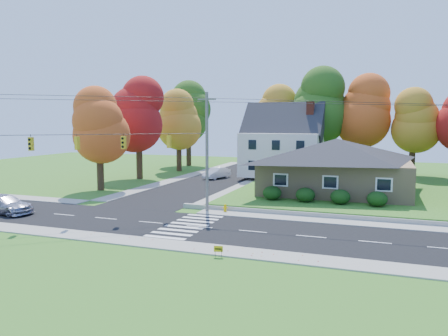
% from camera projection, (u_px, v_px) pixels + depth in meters
% --- Properties ---
extents(ground, '(120.00, 120.00, 0.00)m').
position_uv_depth(ground, '(199.00, 227.00, 31.51)').
color(ground, '#3D7923').
extents(road_main, '(90.00, 8.00, 0.02)m').
position_uv_depth(road_main, '(199.00, 227.00, 31.51)').
color(road_main, black).
rests_on(road_main, ground).
extents(road_cross, '(8.00, 44.00, 0.02)m').
position_uv_depth(road_cross, '(220.00, 178.00, 58.53)').
color(road_cross, black).
rests_on(road_cross, ground).
extents(sidewalk_north, '(90.00, 2.00, 0.08)m').
position_uv_depth(sidewalk_north, '(223.00, 213.00, 36.19)').
color(sidewalk_north, '#9C9A90').
rests_on(sidewalk_north, ground).
extents(sidewalk_south, '(90.00, 2.00, 0.08)m').
position_uv_depth(sidewalk_south, '(168.00, 245.00, 26.83)').
color(sidewalk_south, '#9C9A90').
rests_on(sidewalk_south, ground).
extents(lawn, '(30.00, 30.00, 0.50)m').
position_uv_depth(lawn, '(388.00, 190.00, 46.75)').
color(lawn, '#3D7923').
rests_on(lawn, ground).
extents(ranch_house, '(14.60, 10.60, 5.40)m').
position_uv_depth(ranch_house, '(336.00, 165.00, 43.43)').
color(ranch_house, tan).
rests_on(ranch_house, lawn).
extents(colonial_house, '(10.40, 8.40, 9.60)m').
position_uv_depth(colonial_house, '(283.00, 144.00, 57.20)').
color(colonial_house, silver).
rests_on(colonial_house, lawn).
extents(hedge_row, '(10.70, 1.70, 1.27)m').
position_uv_depth(hedge_row, '(323.00, 196.00, 38.03)').
color(hedge_row, '#163A10').
rests_on(hedge_row, lawn).
extents(traffic_infrastructure, '(38.10, 10.66, 10.00)m').
position_uv_depth(traffic_infrastructure, '(204.00, 155.00, 32.28)').
color(traffic_infrastructure, '#666059').
rests_on(traffic_infrastructure, ground).
extents(tree_lot_0, '(6.72, 6.72, 12.51)m').
position_uv_depth(tree_lot_0, '(278.00, 116.00, 63.11)').
color(tree_lot_0, '#3F2A19').
rests_on(tree_lot_0, lawn).
extents(tree_lot_1, '(7.84, 7.84, 14.60)m').
position_uv_depth(tree_lot_1, '(320.00, 107.00, 60.01)').
color(tree_lot_1, '#3F2A19').
rests_on(tree_lot_1, lawn).
extents(tree_lot_2, '(7.28, 7.28, 13.56)m').
position_uv_depth(tree_lot_2, '(366.00, 111.00, 58.99)').
color(tree_lot_2, '#3F2A19').
rests_on(tree_lot_2, lawn).
extents(tree_lot_3, '(6.16, 6.16, 11.47)m').
position_uv_depth(tree_lot_3, '(414.00, 121.00, 56.17)').
color(tree_lot_3, '#3F2A19').
rests_on(tree_lot_3, lawn).
extents(tree_west_0, '(6.16, 6.16, 11.47)m').
position_uv_depth(tree_west_0, '(99.00, 125.00, 47.71)').
color(tree_west_0, '#3F2A19').
rests_on(tree_west_0, ground).
extents(tree_west_1, '(7.28, 7.28, 13.56)m').
position_uv_depth(tree_west_1, '(138.00, 115.00, 57.26)').
color(tree_west_1, '#3F2A19').
rests_on(tree_west_1, ground).
extents(tree_west_2, '(6.72, 6.72, 12.51)m').
position_uv_depth(tree_west_2, '(179.00, 120.00, 66.35)').
color(tree_west_2, '#3F2A19').
rests_on(tree_west_2, ground).
extents(tree_west_3, '(7.84, 7.84, 14.60)m').
position_uv_depth(tree_west_3, '(188.00, 112.00, 74.37)').
color(tree_west_3, '#3F2A19').
rests_on(tree_west_3, ground).
extents(silver_sedan, '(5.43, 2.66, 1.52)m').
position_uv_depth(silver_sedan, '(5.00, 204.00, 36.01)').
color(silver_sedan, '#ABA8BA').
rests_on(silver_sedan, road_main).
extents(white_car, '(2.77, 4.73, 1.47)m').
position_uv_depth(white_car, '(217.00, 173.00, 58.06)').
color(white_car, silver).
rests_on(white_car, road_cross).
extents(fire_hydrant, '(0.41, 0.32, 0.71)m').
position_uv_depth(fire_hydrant, '(225.00, 208.00, 36.51)').
color(fire_hydrant, '#D6B000').
rests_on(fire_hydrant, ground).
extents(yard_sign, '(0.51, 0.14, 0.64)m').
position_uv_depth(yard_sign, '(218.00, 249.00, 24.46)').
color(yard_sign, black).
rests_on(yard_sign, ground).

